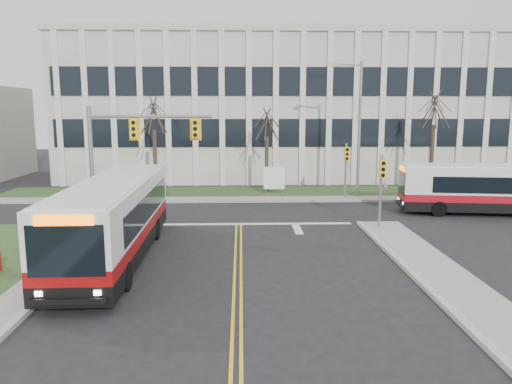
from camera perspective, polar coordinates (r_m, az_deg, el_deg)
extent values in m
plane|color=black|center=(18.72, -2.09, -9.40)|extent=(120.00, 120.00, 0.00)
cube|color=#9E9B93|center=(15.86, 26.91, -13.74)|extent=(2.00, 26.00, 0.14)
cube|color=#9E9B93|center=(33.81, 6.57, -0.81)|extent=(44.00, 1.60, 0.14)
cube|color=#2B481F|center=(36.54, 5.94, -0.04)|extent=(44.00, 5.00, 0.12)
cube|color=silver|center=(47.97, 4.14, 9.35)|extent=(40.00, 16.00, 12.00)
cylinder|color=slate|center=(26.17, -18.25, 2.50)|extent=(0.22, 0.22, 6.20)
cylinder|color=slate|center=(25.31, -11.96, 8.46)|extent=(6.00, 0.16, 0.16)
cube|color=yellow|center=(25.34, -13.77, 7.04)|extent=(0.34, 0.24, 0.92)
cube|color=yellow|center=(24.89, -6.94, 7.20)|extent=(0.34, 0.24, 0.92)
cylinder|color=slate|center=(26.04, 14.03, 0.00)|extent=(0.14, 0.14, 3.80)
cube|color=yellow|center=(25.68, 14.25, 2.57)|extent=(0.34, 0.24, 0.92)
cylinder|color=slate|center=(34.21, 10.20, 2.33)|extent=(0.14, 0.14, 3.80)
cube|color=yellow|center=(33.89, 10.33, 4.30)|extent=(0.34, 0.24, 0.92)
cylinder|color=slate|center=(34.89, 11.72, 6.87)|extent=(0.20, 0.20, 9.20)
cylinder|color=slate|center=(34.79, 10.48, 14.15)|extent=(1.80, 0.14, 0.14)
cube|color=slate|center=(34.62, 8.97, 14.14)|extent=(0.50, 0.25, 0.18)
cylinder|color=slate|center=(35.70, 1.12, 0.50)|extent=(0.08, 0.08, 1.00)
cylinder|color=slate|center=(35.77, 3.04, 0.50)|extent=(0.08, 0.08, 1.00)
cube|color=white|center=(35.63, 2.09, 1.61)|extent=(1.50, 0.12, 1.60)
cylinder|color=#42352B|center=(36.43, -11.44, 3.36)|extent=(0.28, 0.28, 4.62)
cylinder|color=#42352B|center=(36.19, 1.23, 3.09)|extent=(0.28, 0.28, 4.09)
cylinder|color=#42352B|center=(38.48, 19.43, 3.57)|extent=(0.28, 0.28, 4.95)
cube|color=#163D9B|center=(21.08, -21.02, -6.52)|extent=(0.63, 0.60, 0.95)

